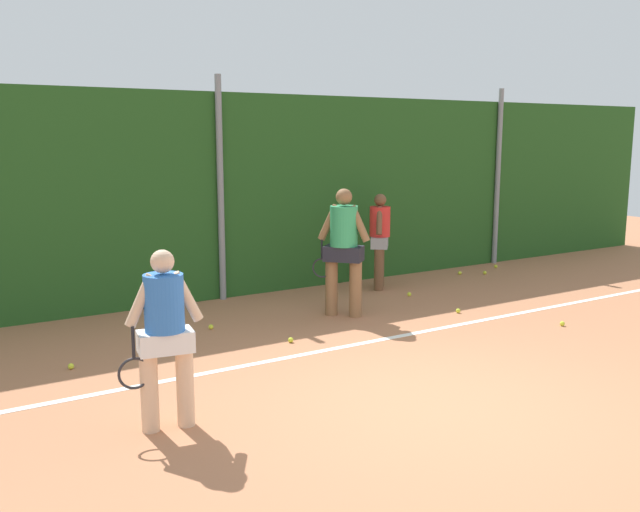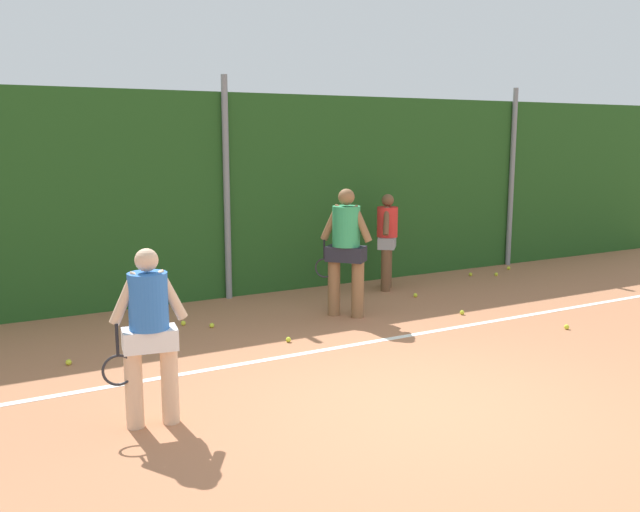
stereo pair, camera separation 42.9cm
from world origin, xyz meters
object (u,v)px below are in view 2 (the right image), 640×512
object	(u,v)px
tennis_ball_4	(183,323)
tennis_ball_10	(288,340)
tennis_ball_8	(509,268)
tennis_ball_1	(69,362)
tennis_ball_2	(496,274)
player_foreground_near	(149,328)
tennis_ball_0	(462,312)
tennis_ball_9	(212,325)
tennis_ball_7	(415,295)
player_backcourt_far	(387,236)
player_midcourt	(346,246)
tennis_ball_3	(567,327)
tennis_ball_5	(471,274)

from	to	relation	value
tennis_ball_4	tennis_ball_10	bearing A→B (deg)	-56.48
tennis_ball_4	tennis_ball_8	bearing A→B (deg)	6.79
tennis_ball_1	tennis_ball_2	world-z (taller)	same
player_foreground_near	tennis_ball_0	bearing A→B (deg)	-152.64
tennis_ball_4	tennis_ball_9	world-z (taller)	same
tennis_ball_7	tennis_ball_8	bearing A→B (deg)	18.40
tennis_ball_7	tennis_ball_8	world-z (taller)	same
player_backcourt_far	tennis_ball_1	bearing A→B (deg)	145.13
tennis_ball_4	tennis_ball_10	xyz separation A→B (m)	(0.91, -1.38, 0.00)
player_midcourt	tennis_ball_7	xyz separation A→B (m)	(1.58, 0.45, -0.99)
tennis_ball_1	tennis_ball_8	bearing A→B (deg)	11.92
tennis_ball_3	player_backcourt_far	bearing A→B (deg)	102.56
tennis_ball_7	player_backcourt_far	bearing A→B (deg)	95.08
tennis_ball_0	tennis_ball_7	bearing A→B (deg)	86.66
tennis_ball_4	tennis_ball_5	distance (m)	5.73
tennis_ball_5	tennis_ball_9	xyz separation A→B (m)	(-5.39, -0.98, 0.00)
tennis_ball_3	tennis_ball_5	xyz separation A→B (m)	(1.26, 3.35, 0.00)
tennis_ball_1	tennis_ball_2	distance (m)	7.88
tennis_ball_3	tennis_ball_8	xyz separation A→B (m)	(2.32, 3.46, 0.00)
tennis_ball_1	tennis_ball_4	bearing A→B (deg)	30.52
tennis_ball_8	tennis_ball_10	distance (m)	6.23
tennis_ball_10	player_midcourt	bearing A→B (deg)	30.21
tennis_ball_8	tennis_ball_5	bearing A→B (deg)	-173.68
player_foreground_near	tennis_ball_1	distance (m)	2.27
tennis_ball_2	player_foreground_near	bearing A→B (deg)	-154.59
player_midcourt	player_foreground_near	bearing A→B (deg)	83.81
tennis_ball_5	tennis_ball_9	distance (m)	5.47
tennis_ball_10	tennis_ball_4	bearing A→B (deg)	123.52
tennis_ball_5	tennis_ball_7	bearing A→B (deg)	-155.53
player_backcourt_far	tennis_ball_4	xyz separation A→B (m)	(-3.71, -0.55, -0.87)
player_backcourt_far	tennis_ball_10	distance (m)	3.51
player_midcourt	tennis_ball_5	distance (m)	3.86
tennis_ball_0	tennis_ball_8	distance (m)	3.75
tennis_ball_1	tennis_ball_9	distance (m)	2.06
tennis_ball_3	tennis_ball_10	xyz separation A→B (m)	(-3.51, 1.28, 0.00)
player_midcourt	tennis_ball_4	distance (m)	2.49
player_foreground_near	tennis_ball_9	bearing A→B (deg)	-110.49
tennis_ball_1	tennis_ball_7	xyz separation A→B (m)	(5.42, 0.78, 0.00)
player_foreground_near	player_midcourt	size ratio (longest dim) A/B	0.87
tennis_ball_0	tennis_ball_7	distance (m)	1.21
tennis_ball_2	tennis_ball_3	distance (m)	3.55
tennis_ball_1	tennis_ball_10	size ratio (longest dim) A/B	1.00
tennis_ball_10	player_foreground_near	bearing A→B (deg)	-142.66
player_midcourt	tennis_ball_9	size ratio (longest dim) A/B	27.65
tennis_ball_4	tennis_ball_7	xyz separation A→B (m)	(3.78, -0.18, 0.00)
player_foreground_near	tennis_ball_10	distance (m)	2.86
tennis_ball_4	tennis_ball_7	bearing A→B (deg)	-2.78
player_midcourt	player_backcourt_far	world-z (taller)	player_midcourt
player_foreground_near	tennis_ball_8	world-z (taller)	player_foreground_near
player_backcourt_far	tennis_ball_9	bearing A→B (deg)	143.19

